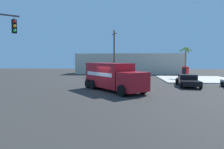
# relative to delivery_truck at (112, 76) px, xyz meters

# --- Properties ---
(ground_plane) EXTENTS (100.00, 100.00, 0.00)m
(ground_plane) POSITION_rel_delivery_truck_xyz_m (-0.44, -0.69, -1.46)
(ground_plane) COLOR #33302D
(sidewalk_corner_far) EXTENTS (11.17, 11.17, 0.14)m
(sidewalk_corner_far) POSITION_rel_delivery_truck_xyz_m (12.48, 12.23, -1.39)
(sidewalk_corner_far) COLOR beige
(sidewalk_corner_far) RESTS_ON ground
(delivery_truck) EXTENTS (6.82, 7.58, 2.80)m
(delivery_truck) POSITION_rel_delivery_truck_xyz_m (0.00, 0.00, 0.00)
(delivery_truck) COLOR #AD141E
(delivery_truck) RESTS_ON ground
(pickup_black) EXTENTS (2.63, 5.36, 1.38)m
(pickup_black) POSITION_rel_delivery_truck_xyz_m (8.65, 3.95, -0.74)
(pickup_black) COLOR black
(pickup_black) RESTS_ON ground
(vending_machine_red) EXTENTS (1.17, 1.17, 1.85)m
(vending_machine_red) POSITION_rel_delivery_truck_xyz_m (11.29, 14.30, -0.40)
(vending_machine_red) COLOR red
(vending_machine_red) RESTS_ON sidewalk_corner_far
(palm_tree_far) EXTENTS (2.44, 2.42, 5.23)m
(palm_tree_far) POSITION_rel_delivery_truck_xyz_m (11.36, 14.59, 2.25)
(palm_tree_far) COLOR #7A6647
(palm_tree_far) RESTS_ON sidewalk_corner_far
(utility_pole) EXTENTS (1.07, 2.03, 8.96)m
(utility_pole) POSITION_rel_delivery_truck_xyz_m (-1.14, 19.57, 3.16)
(utility_pole) COLOR brown
(utility_pole) RESTS_ON ground
(building_backdrop) EXTENTS (23.38, 6.00, 4.51)m
(building_backdrop) POSITION_rel_delivery_truck_xyz_m (1.78, 25.56, 0.79)
(building_backdrop) COLOR beige
(building_backdrop) RESTS_ON ground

